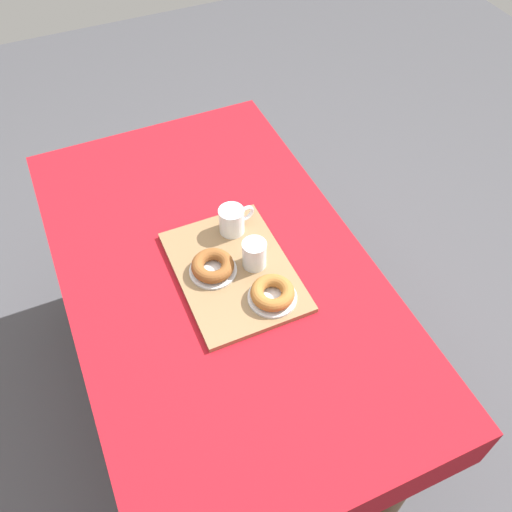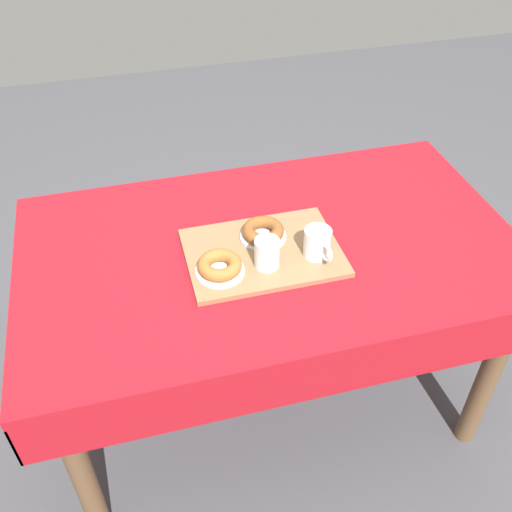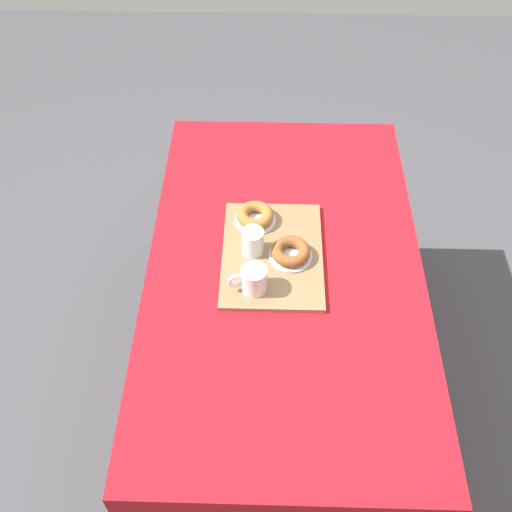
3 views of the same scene
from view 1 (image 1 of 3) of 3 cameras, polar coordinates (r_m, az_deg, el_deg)
The scene contains 9 objects.
ground_plane at distance 2.16m, azimuth -3.01°, elevation -13.57°, with size 6.00×6.00×0.00m, color #47474C.
dining_table at distance 1.63m, azimuth -3.90°, elevation -3.56°, with size 1.41×0.83×0.73m.
serving_tray at distance 1.53m, azimuth -2.32°, elevation -1.55°, with size 0.42×0.30×0.02m, color olive.
tea_mug_left at distance 1.59m, azimuth -2.47°, elevation 3.67°, with size 0.07×0.11×0.08m.
water_glass_near at distance 1.50m, azimuth -0.17°, elevation 0.10°, with size 0.07×0.07×0.08m.
donut_plate_left at distance 1.52m, azimuth -4.47°, elevation -1.50°, with size 0.13×0.13×0.01m, color silver.
sugar_donut_left at distance 1.50m, azimuth -4.52°, elevation -1.00°, with size 0.12×0.12×0.03m, color brown.
donut_plate_right at distance 1.46m, azimuth 1.70°, elevation -4.31°, with size 0.13×0.13×0.01m, color silver.
sugar_donut_right at distance 1.44m, azimuth 1.72°, elevation -3.81°, with size 0.12×0.12×0.04m, color #A3662D.
Camera 1 is at (-0.93, 0.29, 1.93)m, focal length 38.61 mm.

